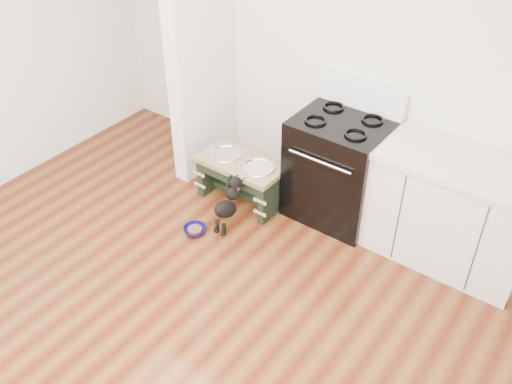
% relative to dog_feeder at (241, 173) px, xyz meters
% --- Properties ---
extents(ground, '(5.00, 5.00, 0.00)m').
position_rel_dog_feeder_xyz_m(ground, '(0.52, -1.79, -0.30)').
color(ground, '#481B0C').
rests_on(ground, ground).
extents(room_shell, '(5.00, 5.00, 5.00)m').
position_rel_dog_feeder_xyz_m(room_shell, '(0.52, -1.79, 1.32)').
color(room_shell, silver).
rests_on(room_shell, ground).
extents(partition_wall, '(0.15, 0.80, 2.70)m').
position_rel_dog_feeder_xyz_m(partition_wall, '(-0.66, 0.31, 1.05)').
color(partition_wall, silver).
rests_on(partition_wall, ground).
extents(oven_range, '(0.76, 0.69, 1.14)m').
position_rel_dog_feeder_xyz_m(oven_range, '(0.77, 0.37, 0.18)').
color(oven_range, black).
rests_on(oven_range, ground).
extents(cabinet_run, '(1.24, 0.64, 0.91)m').
position_rel_dog_feeder_xyz_m(cabinet_run, '(1.75, 0.39, 0.15)').
color(cabinet_run, silver).
rests_on(cabinet_run, ground).
extents(dog_feeder, '(0.77, 0.41, 0.44)m').
position_rel_dog_feeder_xyz_m(dog_feeder, '(0.00, 0.00, 0.00)').
color(dog_feeder, black).
rests_on(dog_feeder, ground).
extents(puppy, '(0.14, 0.40, 0.47)m').
position_rel_dog_feeder_xyz_m(puppy, '(0.14, -0.36, -0.04)').
color(puppy, black).
rests_on(puppy, ground).
extents(floor_bowl, '(0.20, 0.20, 0.06)m').
position_rel_dog_feeder_xyz_m(floor_bowl, '(-0.04, -0.60, -0.27)').
color(floor_bowl, '#0C0C54').
rests_on(floor_bowl, ground).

